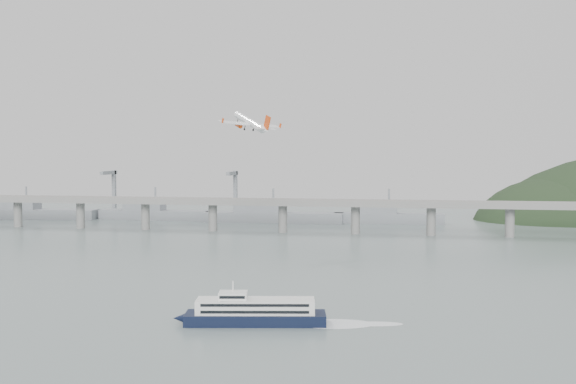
# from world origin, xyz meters

# --- Properties ---
(ground) EXTENTS (900.00, 900.00, 0.00)m
(ground) POSITION_xyz_m (0.00, 0.00, 0.00)
(ground) COLOR slate
(ground) RESTS_ON ground
(bridge) EXTENTS (800.00, 22.00, 23.90)m
(bridge) POSITION_xyz_m (-1.15, 200.00, 17.65)
(bridge) COLOR gray
(bridge) RESTS_ON ground
(distant_fleet) EXTENTS (453.00, 60.90, 40.00)m
(distant_fleet) POSITION_xyz_m (-155.36, 265.08, 6.22)
(distant_fleet) COLOR gray
(distant_fleet) RESTS_ON ground
(ferry) EXTENTS (72.55, 21.78, 13.75)m
(ferry) POSITION_xyz_m (8.46, -48.93, 3.73)
(ferry) COLOR black
(ferry) RESTS_ON ground
(airliner) EXTENTS (31.06, 32.27, 15.79)m
(airliner) POSITION_xyz_m (-29.66, 103.60, 70.80)
(airliner) COLOR white
(airliner) RESTS_ON ground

